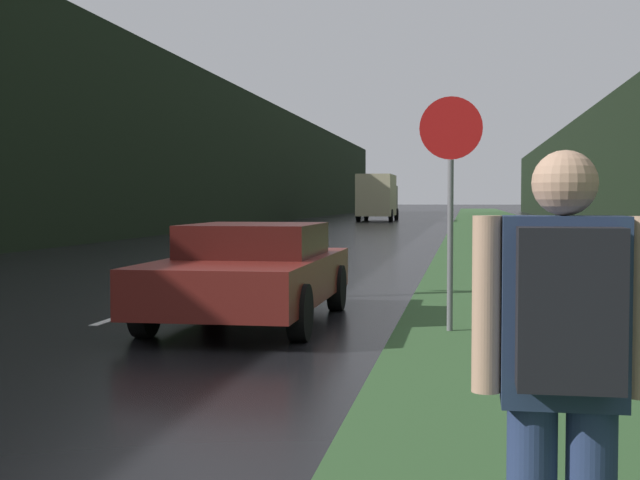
# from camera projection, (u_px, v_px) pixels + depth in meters

# --- Properties ---
(grass_verge) EXTENTS (6.00, 240.00, 0.02)m
(grass_verge) POSITION_uv_depth(u_px,v_px,m) (516.00, 236.00, 38.77)
(grass_verge) COLOR #33562D
(grass_verge) RESTS_ON ground_plane
(lane_stripe_c) EXTENTS (0.12, 3.00, 0.01)m
(lane_stripe_c) POSITION_uv_depth(u_px,v_px,m) (137.00, 311.00, 12.59)
(lane_stripe_c) COLOR silver
(lane_stripe_c) RESTS_ON ground_plane
(lane_stripe_d) EXTENTS (0.12, 3.00, 0.01)m
(lane_stripe_d) POSITION_uv_depth(u_px,v_px,m) (253.00, 271.00, 19.50)
(lane_stripe_d) COLOR silver
(lane_stripe_d) RESTS_ON ground_plane
(treeline_far_side) EXTENTS (2.00, 140.00, 8.31)m
(treeline_far_side) POSITION_uv_depth(u_px,v_px,m) (213.00, 155.00, 51.10)
(treeline_far_side) COLOR black
(treeline_far_side) RESTS_ON ground_plane
(treeline_near_side) EXTENTS (2.00, 140.00, 6.96)m
(treeline_near_side) POSITION_uv_depth(u_px,v_px,m) (621.00, 164.00, 47.50)
(treeline_near_side) COLOR black
(treeline_near_side) RESTS_ON ground_plane
(stop_sign) EXTENTS (0.74, 0.07, 2.79)m
(stop_sign) POSITION_uv_depth(u_px,v_px,m) (451.00, 185.00, 10.49)
(stop_sign) COLOR slate
(stop_sign) RESTS_ON ground_plane
(hitchhiker_with_backpack) EXTENTS (0.60, 0.41, 1.74)m
(hitchhiker_with_backpack) POSITION_uv_depth(u_px,v_px,m) (564.00, 373.00, 2.95)
(hitchhiker_with_backpack) COLOR navy
(hitchhiker_with_backpack) RESTS_ON ground_plane
(car_passing_near) EXTENTS (2.01, 4.58, 1.26)m
(car_passing_near) POSITION_uv_depth(u_px,v_px,m) (252.00, 271.00, 11.46)
(car_passing_near) COLOR maroon
(car_passing_near) RESTS_ON ground_plane
(delivery_truck) EXTENTS (2.63, 8.01, 3.41)m
(delivery_truck) POSITION_uv_depth(u_px,v_px,m) (378.00, 197.00, 66.18)
(delivery_truck) COLOR #6E684F
(delivery_truck) RESTS_ON ground_plane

